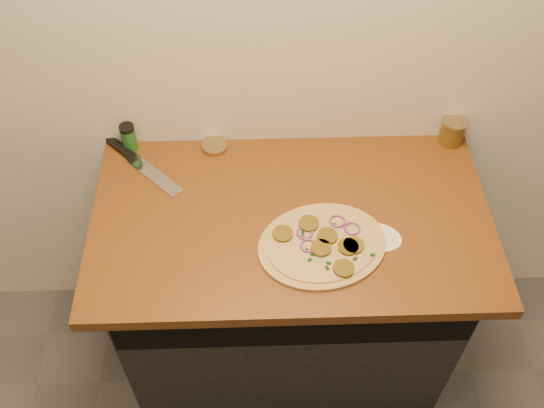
{
  "coord_description": "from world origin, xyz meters",
  "views": [
    {
      "loc": [
        -0.09,
        0.28,
        2.31
      ],
      "look_at": [
        -0.06,
        1.42,
        0.95
      ],
      "focal_mm": 40.0,
      "sensor_mm": 36.0,
      "label": 1
    }
  ],
  "objects_px": {
    "pizza": "(323,244)",
    "salsa_jar": "(453,131)",
    "chefs_knife": "(136,161)",
    "spice_shaker": "(129,137)"
  },
  "relations": [
    {
      "from": "chefs_knife",
      "to": "salsa_jar",
      "type": "relative_size",
      "value": 3.0
    },
    {
      "from": "pizza",
      "to": "salsa_jar",
      "type": "xyz_separation_m",
      "value": [
        0.46,
        0.42,
        0.04
      ]
    },
    {
      "from": "pizza",
      "to": "salsa_jar",
      "type": "relative_size",
      "value": 4.95
    },
    {
      "from": "salsa_jar",
      "to": "spice_shaker",
      "type": "relative_size",
      "value": 0.93
    },
    {
      "from": "salsa_jar",
      "to": "spice_shaker",
      "type": "bearing_deg",
      "value": -180.0
    },
    {
      "from": "pizza",
      "to": "chefs_knife",
      "type": "relative_size",
      "value": 1.65
    },
    {
      "from": "chefs_knife",
      "to": "pizza",
      "type": "bearing_deg",
      "value": -31.78
    },
    {
      "from": "pizza",
      "to": "spice_shaker",
      "type": "height_order",
      "value": "spice_shaker"
    },
    {
      "from": "pizza",
      "to": "chefs_knife",
      "type": "bearing_deg",
      "value": 148.22
    },
    {
      "from": "pizza",
      "to": "chefs_knife",
      "type": "xyz_separation_m",
      "value": [
        -0.57,
        0.35,
        -0.0
      ]
    }
  ]
}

